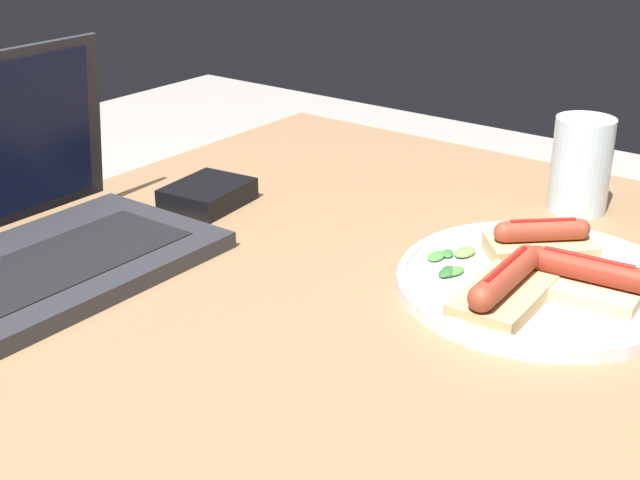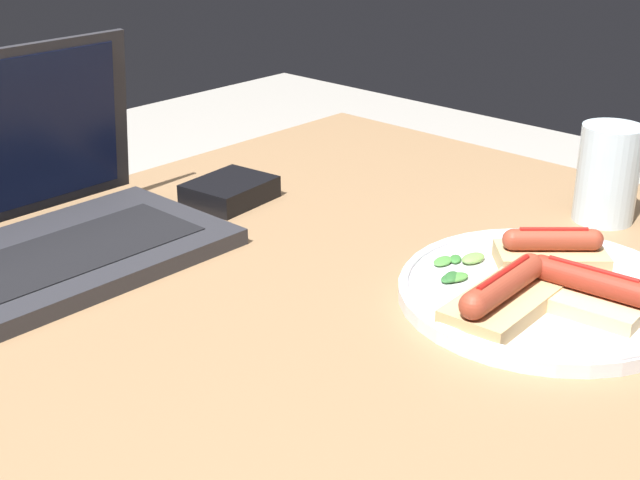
{
  "view_description": "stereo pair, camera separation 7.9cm",
  "coord_description": "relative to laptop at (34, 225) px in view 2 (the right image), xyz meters",
  "views": [
    {
      "loc": [
        -0.58,
        -0.48,
        1.12
      ],
      "look_at": [
        0.04,
        -0.02,
        0.79
      ],
      "focal_mm": 50.0,
      "sensor_mm": 36.0,
      "label": 1
    },
    {
      "loc": [
        -0.53,
        -0.54,
        1.12
      ],
      "look_at": [
        0.04,
        -0.02,
        0.79
      ],
      "focal_mm": 50.0,
      "sensor_mm": 36.0,
      "label": 2
    }
  ],
  "objects": [
    {
      "name": "drinking_glass",
      "position": [
        0.51,
        -0.39,
        0.02
      ],
      "size": [
        0.07,
        0.07,
        0.11
      ],
      "color": "silver",
      "rests_on": "desk"
    },
    {
      "name": "salad_pile",
      "position": [
        0.26,
        -0.36,
        -0.02
      ],
      "size": [
        0.08,
        0.05,
        0.01
      ],
      "color": "#709E4C",
      "rests_on": "plate"
    },
    {
      "name": "laptop",
      "position": [
        0.0,
        0.0,
        0.0
      ],
      "size": [
        0.36,
        0.22,
        0.21
      ],
      "color": "#2D2D33",
      "rests_on": "desk"
    },
    {
      "name": "external_drive",
      "position": [
        0.26,
        -0.02,
        -0.03
      ],
      "size": [
        0.11,
        0.09,
        0.03
      ],
      "rotation": [
        0.0,
        0.0,
        0.11
      ],
      "color": "black",
      "rests_on": "desk"
    },
    {
      "name": "sausage_toast_right",
      "position": [
        0.27,
        -0.49,
        -0.01
      ],
      "size": [
        0.08,
        0.12,
        0.04
      ],
      "rotation": [
        0.0,
        0.0,
        4.8
      ],
      "color": "#D6B784",
      "rests_on": "plate"
    },
    {
      "name": "sausage_toast_middle",
      "position": [
        0.21,
        -0.44,
        -0.01
      ],
      "size": [
        0.13,
        0.07,
        0.04
      ],
      "rotation": [
        0.0,
        0.0,
        0.05
      ],
      "color": "tan",
      "rests_on": "plate"
    },
    {
      "name": "plate",
      "position": [
        0.28,
        -0.44,
        -0.03
      ],
      "size": [
        0.28,
        0.28,
        0.02
      ],
      "color": "silver",
      "rests_on": "desk"
    },
    {
      "name": "sausage_toast_left",
      "position": [
        0.33,
        -0.42,
        -0.01
      ],
      "size": [
        0.12,
        0.12,
        0.04
      ],
      "rotation": [
        0.0,
        0.0,
        2.32
      ],
      "color": "tan",
      "rests_on": "plate"
    },
    {
      "name": "desk",
      "position": [
        0.1,
        -0.26,
        -0.12
      ],
      "size": [
        1.13,
        0.84,
        0.73
      ],
      "color": "#93704C",
      "rests_on": "ground_plane"
    }
  ]
}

